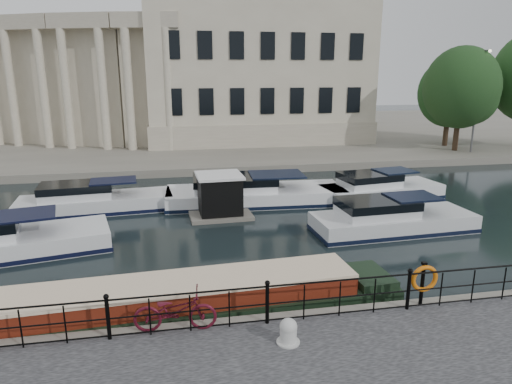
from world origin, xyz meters
TOP-DOWN VIEW (x-y plane):
  - ground_plane at (0.00, 0.00)m, footprint 160.00×160.00m
  - far_bank at (0.00, 39.00)m, footprint 120.00×42.00m
  - railing at (0.00, -2.25)m, footprint 24.14×0.14m
  - civic_building at (-1.00, 34.71)m, footprint 53.55×31.84m
  - bicycle at (-2.37, -2.16)m, footprint 2.16×0.91m
  - mooring_bollard at (0.32, -3.23)m, footprint 0.58×0.58m
  - life_ring_post at (4.49, -2.17)m, footprint 0.80×0.21m
  - narrowboat at (-3.01, -0.71)m, footprint 14.95×2.85m
  - harbour_hut at (-0.03, 8.97)m, footprint 3.13×2.65m
  - cabin_cruisers at (0.14, 8.67)m, footprint 26.57×9.57m
  - trees at (24.90, 22.19)m, footprint 13.56×8.38m

SIDE VIEW (x-z plane):
  - ground_plane at x=0.00m, z-range 0.00..0.00m
  - far_bank at x=0.00m, z-range 0.00..0.55m
  - narrowboat at x=-3.01m, z-range -0.41..1.14m
  - cabin_cruisers at x=0.14m, z-range -0.63..1.36m
  - mooring_bollard at x=0.32m, z-range 0.53..1.18m
  - harbour_hut at x=-0.03m, z-range -0.14..2.05m
  - bicycle at x=-2.37m, z-range 0.55..1.66m
  - railing at x=0.00m, z-range 0.59..1.81m
  - life_ring_post at x=4.49m, z-range 0.71..2.02m
  - trees at x=24.90m, z-range 0.83..10.72m
  - civic_building at x=-1.00m, z-range -1.39..15.46m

